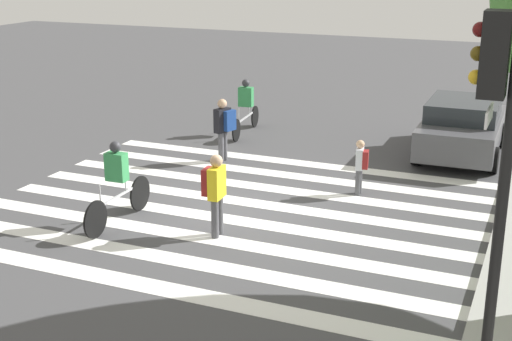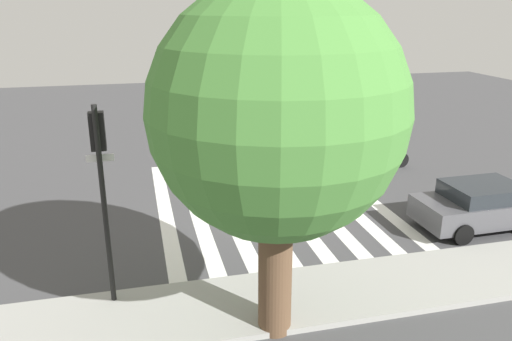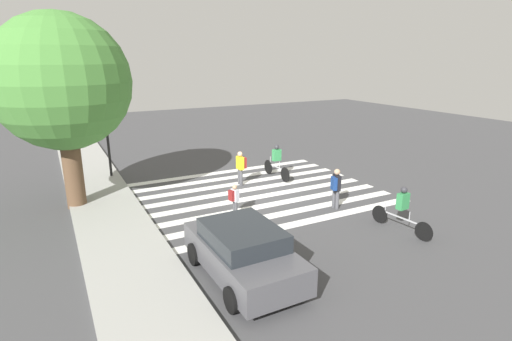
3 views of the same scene
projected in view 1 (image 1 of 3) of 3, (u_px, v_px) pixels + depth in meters
ground_plane at (235, 210)px, 14.63m from camera, size 60.00×60.00×0.00m
crosswalk_stripes at (235, 210)px, 14.63m from camera, size 7.80×10.00×0.01m
traffic_light at (496, 138)px, 7.07m from camera, size 0.60×0.50×4.79m
pedestrian_adult_tall_backpack at (215, 189)px, 13.07m from camera, size 0.45×0.38×1.58m
pedestrian_child_with_backpack at (361, 163)px, 15.35m from camera, size 0.36×0.32×1.22m
pedestrian_adult_blue_shirt at (224, 125)px, 17.69m from camera, size 0.48×0.46×1.59m
cyclist_near_curb at (246, 105)px, 20.35m from camera, size 2.39×0.42×1.59m
cyclist_mid_street at (117, 181)px, 13.68m from camera, size 2.30×0.40×1.66m
car_parked_dark_suv at (462, 127)px, 18.26m from camera, size 4.10×2.06×1.46m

